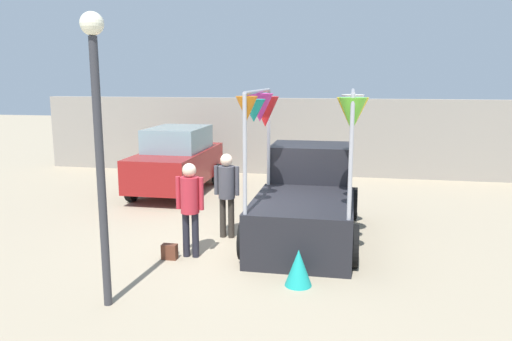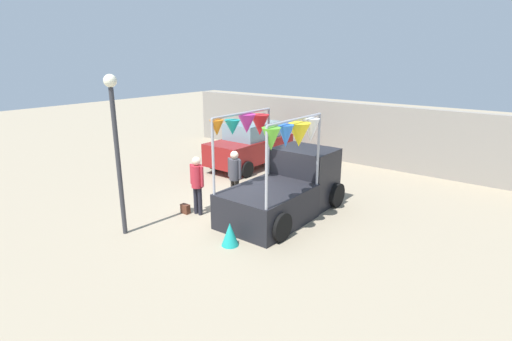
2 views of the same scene
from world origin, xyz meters
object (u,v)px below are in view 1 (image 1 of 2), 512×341
handbag (170,252)px  street_lamp (98,122)px  parked_car (177,160)px  person_vendor (227,187)px  vendor_truck (308,192)px  person_customer (190,201)px  folded_kite_bundle_teal (298,268)px

handbag → street_lamp: bearing=-96.7°
parked_car → person_vendor: parked_car is taller
vendor_truck → person_customer: vendor_truck is taller
handbag → parked_car: bearing=108.0°
folded_kite_bundle_teal → person_customer: bearing=156.1°
parked_car → street_lamp: 7.56m
folded_kite_bundle_teal → street_lamp: bearing=-155.7°
handbag → folded_kite_bundle_teal: bearing=-16.6°
person_vendor → folded_kite_bundle_teal: (1.72, -2.17, -0.78)m
person_customer → vendor_truck: bearing=41.3°
person_vendor → folded_kite_bundle_teal: person_vendor is taller
person_vendor → street_lamp: street_lamp is taller
parked_car → person_customer: (2.06, -5.05, 0.13)m
parked_car → person_customer: 5.46m
person_customer → street_lamp: (-0.58, -2.15, 1.62)m
handbag → street_lamp: (-0.23, -1.95, 2.56)m
parked_car → handbag: bearing=-72.0°
vendor_truck → parked_car: vendor_truck is taller
person_customer → handbag: (-0.35, -0.20, -0.94)m
vendor_truck → folded_kite_bundle_teal: size_ratio=6.77×
folded_kite_bundle_teal → handbag: bearing=163.4°
street_lamp → handbag: bearing=83.3°
parked_car → person_customer: size_ratio=2.26×
vendor_truck → person_customer: bearing=-138.7°
parked_car → street_lamp: (1.48, -7.20, 1.75)m
parked_car → street_lamp: size_ratio=0.96×
person_vendor → street_lamp: 3.88m
vendor_truck → folded_kite_bundle_teal: vendor_truck is taller
vendor_truck → handbag: 3.16m
vendor_truck → street_lamp: size_ratio=0.98×
person_vendor → folded_kite_bundle_teal: size_ratio=2.95×
vendor_truck → person_vendor: bearing=-162.2°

